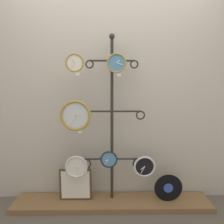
{
  "coord_description": "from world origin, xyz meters",
  "views": [
    {
      "loc": [
        -0.03,
        -1.94,
        1.4
      ],
      "look_at": [
        0.0,
        0.36,
        1.07
      ],
      "focal_mm": 35.0,
      "sensor_mm": 36.0,
      "label": 1
    }
  ],
  "objects_px": {
    "clock_top_left": "(75,63)",
    "clock_bottom_right": "(144,166)",
    "picture_frame": "(76,184)",
    "clock_middle_left": "(76,115)",
    "clock_bottom_center": "(109,159)",
    "vinyl_record": "(168,188)",
    "clock_top_center": "(116,63)",
    "clock_bottom_left": "(76,167)",
    "display_stand": "(112,149)"
  },
  "relations": [
    {
      "from": "display_stand",
      "to": "vinyl_record",
      "type": "distance_m",
      "value": 0.76
    },
    {
      "from": "picture_frame",
      "to": "clock_middle_left",
      "type": "bearing_deg",
      "value": -68.39
    },
    {
      "from": "display_stand",
      "to": "picture_frame",
      "type": "distance_m",
      "value": 0.57
    },
    {
      "from": "display_stand",
      "to": "clock_top_left",
      "type": "height_order",
      "value": "display_stand"
    },
    {
      "from": "clock_bottom_right",
      "to": "picture_frame",
      "type": "xyz_separation_m",
      "value": [
        -0.76,
        0.07,
        -0.24
      ]
    },
    {
      "from": "clock_top_left",
      "to": "display_stand",
      "type": "bearing_deg",
      "value": 15.48
    },
    {
      "from": "clock_middle_left",
      "to": "clock_bottom_center",
      "type": "bearing_deg",
      "value": 1.51
    },
    {
      "from": "clock_middle_left",
      "to": "picture_frame",
      "type": "relative_size",
      "value": 0.89
    },
    {
      "from": "clock_top_left",
      "to": "clock_top_center",
      "type": "relative_size",
      "value": 0.94
    },
    {
      "from": "display_stand",
      "to": "clock_middle_left",
      "type": "height_order",
      "value": "display_stand"
    },
    {
      "from": "display_stand",
      "to": "clock_top_left",
      "type": "relative_size",
      "value": 9.92
    },
    {
      "from": "clock_bottom_left",
      "to": "clock_bottom_center",
      "type": "xyz_separation_m",
      "value": [
        0.35,
        -0.0,
        0.08
      ]
    },
    {
      "from": "clock_bottom_left",
      "to": "vinyl_record",
      "type": "xyz_separation_m",
      "value": [
        1.01,
        0.02,
        -0.26
      ]
    },
    {
      "from": "clock_top_center",
      "to": "clock_bottom_left",
      "type": "relative_size",
      "value": 0.81
    },
    {
      "from": "vinyl_record",
      "to": "display_stand",
      "type": "bearing_deg",
      "value": 172.15
    },
    {
      "from": "clock_top_center",
      "to": "vinyl_record",
      "type": "xyz_separation_m",
      "value": [
        0.58,
        0.02,
        -1.36
      ]
    },
    {
      "from": "clock_top_left",
      "to": "clock_top_center",
      "type": "distance_m",
      "value": 0.42
    },
    {
      "from": "vinyl_record",
      "to": "picture_frame",
      "type": "xyz_separation_m",
      "value": [
        -1.03,
        0.05,
        0.03
      ]
    },
    {
      "from": "display_stand",
      "to": "clock_top_left",
      "type": "distance_m",
      "value": 1.01
    },
    {
      "from": "vinyl_record",
      "to": "clock_top_center",
      "type": "bearing_deg",
      "value": -177.83
    },
    {
      "from": "display_stand",
      "to": "clock_bottom_left",
      "type": "relative_size",
      "value": 7.59
    },
    {
      "from": "clock_top_center",
      "to": "clock_bottom_left",
      "type": "height_order",
      "value": "clock_top_center"
    },
    {
      "from": "clock_top_center",
      "to": "picture_frame",
      "type": "height_order",
      "value": "clock_top_center"
    },
    {
      "from": "display_stand",
      "to": "vinyl_record",
      "type": "relative_size",
      "value": 6.02
    },
    {
      "from": "clock_middle_left",
      "to": "clock_bottom_center",
      "type": "relative_size",
      "value": 1.73
    },
    {
      "from": "clock_top_left",
      "to": "clock_bottom_right",
      "type": "distance_m",
      "value": 1.32
    },
    {
      "from": "display_stand",
      "to": "clock_middle_left",
      "type": "xyz_separation_m",
      "value": [
        -0.38,
        -0.12,
        0.4
      ]
    },
    {
      "from": "vinyl_record",
      "to": "clock_bottom_left",
      "type": "bearing_deg",
      "value": -178.99
    },
    {
      "from": "clock_bottom_left",
      "to": "picture_frame",
      "type": "bearing_deg",
      "value": 110.58
    },
    {
      "from": "clock_bottom_left",
      "to": "clock_bottom_right",
      "type": "distance_m",
      "value": 0.74
    },
    {
      "from": "clock_bottom_left",
      "to": "vinyl_record",
      "type": "bearing_deg",
      "value": 1.01
    },
    {
      "from": "display_stand",
      "to": "vinyl_record",
      "type": "height_order",
      "value": "display_stand"
    },
    {
      "from": "clock_bottom_center",
      "to": "vinyl_record",
      "type": "height_order",
      "value": "clock_bottom_center"
    },
    {
      "from": "display_stand",
      "to": "vinyl_record",
      "type": "xyz_separation_m",
      "value": [
        0.63,
        -0.09,
        -0.43
      ]
    },
    {
      "from": "clock_top_left",
      "to": "clock_top_center",
      "type": "height_order",
      "value": "clock_top_center"
    },
    {
      "from": "clock_bottom_center",
      "to": "clock_bottom_right",
      "type": "bearing_deg",
      "value": 0.06
    },
    {
      "from": "clock_top_center",
      "to": "vinyl_record",
      "type": "bearing_deg",
      "value": 2.17
    },
    {
      "from": "clock_top_left",
      "to": "clock_bottom_left",
      "type": "relative_size",
      "value": 0.76
    },
    {
      "from": "clock_bottom_center",
      "to": "clock_middle_left",
      "type": "bearing_deg",
      "value": -178.49
    },
    {
      "from": "clock_middle_left",
      "to": "clock_bottom_center",
      "type": "distance_m",
      "value": 0.59
    },
    {
      "from": "clock_top_center",
      "to": "clock_bottom_right",
      "type": "bearing_deg",
      "value": 0.0
    },
    {
      "from": "clock_bottom_center",
      "to": "vinyl_record",
      "type": "bearing_deg",
      "value": 1.94
    },
    {
      "from": "clock_bottom_left",
      "to": "clock_middle_left",
      "type": "bearing_deg",
      "value": -63.75
    },
    {
      "from": "clock_bottom_center",
      "to": "vinyl_record",
      "type": "relative_size",
      "value": 0.6
    },
    {
      "from": "clock_bottom_right",
      "to": "clock_bottom_left",
      "type": "bearing_deg",
      "value": 179.67
    },
    {
      "from": "clock_top_left",
      "to": "clock_bottom_center",
      "type": "xyz_separation_m",
      "value": [
        0.34,
        -0.0,
        -1.01
      ]
    },
    {
      "from": "picture_frame",
      "to": "clock_bottom_left",
      "type": "bearing_deg",
      "value": -69.42
    },
    {
      "from": "clock_bottom_right",
      "to": "clock_middle_left",
      "type": "bearing_deg",
      "value": -179.26
    },
    {
      "from": "display_stand",
      "to": "clock_bottom_left",
      "type": "bearing_deg",
      "value": -164.89
    },
    {
      "from": "display_stand",
      "to": "clock_middle_left",
      "type": "relative_size",
      "value": 5.79
    }
  ]
}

